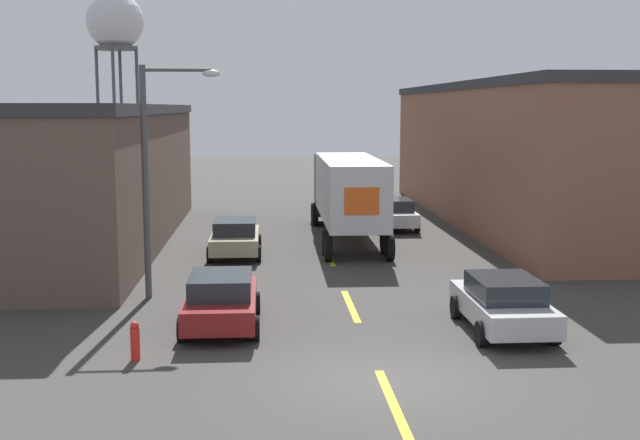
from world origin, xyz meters
TOP-DOWN VIEW (x-y plane):
  - ground_plane at (0.00, 0.00)m, footprint 160.00×160.00m
  - road_centerline at (0.00, 6.77)m, footprint 0.20×19.85m
  - warehouse_left at (-11.72, 18.84)m, footprint 9.86×24.04m
  - warehouse_right at (12.01, 24.29)m, footprint 10.42×29.27m
  - semi_truck at (1.14, 19.22)m, footprint 2.78×12.43m
  - parked_car_left_near at (-3.76, 4.64)m, footprint 2.09×4.35m
  - parked_car_right_near at (3.76, 3.73)m, footprint 2.09×4.35m
  - parked_car_right_far at (3.76, 22.03)m, footprint 2.09×4.35m
  - parked_car_left_far at (-3.76, 15.22)m, footprint 2.09×4.35m
  - water_tower at (-15.46, 56.03)m, footprint 4.97×4.97m
  - street_lamp at (-5.92, 8.23)m, footprint 2.45×0.32m
  - fire_hydrant at (-5.65, 1.90)m, footprint 0.22×0.22m

SIDE VIEW (x-z plane):
  - ground_plane at x=0.00m, z-range 0.00..0.00m
  - road_centerline at x=0.00m, z-range 0.00..0.01m
  - fire_hydrant at x=-5.65m, z-range 0.00..0.94m
  - parked_car_left_near at x=-3.76m, z-range 0.03..1.52m
  - parked_car_right_near at x=3.76m, z-range 0.03..1.52m
  - parked_car_right_far at x=3.76m, z-range 0.03..1.52m
  - parked_car_left_far at x=-3.76m, z-range 0.03..1.52m
  - semi_truck at x=1.14m, z-range 0.41..4.15m
  - warehouse_left at x=-11.72m, z-range 0.01..6.06m
  - warehouse_right at x=12.01m, z-range 0.01..7.18m
  - street_lamp at x=-5.92m, z-range 0.62..7.83m
  - water_tower at x=-15.46m, z-range 5.16..21.01m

